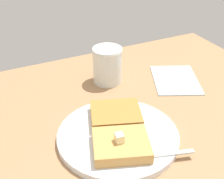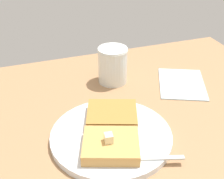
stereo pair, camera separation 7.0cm
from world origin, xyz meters
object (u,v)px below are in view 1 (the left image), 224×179
Objects in this scene: syrup_jar at (107,66)px; napkin at (175,80)px; plate at (118,136)px; fork at (146,156)px.

syrup_jar reaches higher than napkin.
syrup_jar is at bearing 65.71° from napkin.
napkin is at bearing -114.29° from syrup_jar.
syrup_jar is 18.48cm from napkin.
plate is 1.59× the size of napkin.
plate is 28.13cm from napkin.
napkin is (22.42, -22.67, -1.38)cm from fork.
napkin is (-7.40, -16.40, -4.19)cm from syrup_jar.
plate is 2.59× the size of syrup_jar.
fork is 30.60cm from syrup_jar.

